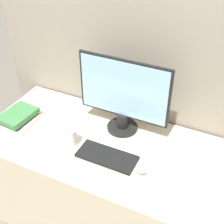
% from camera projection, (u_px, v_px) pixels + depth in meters
% --- Properties ---
extents(cubicle_panel_rear, '(2.09, 0.04, 1.76)m').
position_uv_depth(cubicle_panel_rear, '(135.00, 96.00, 2.18)').
color(cubicle_panel_rear, gray).
rests_on(cubicle_panel_rear, ground_plane).
extents(desk, '(1.69, 0.76, 0.76)m').
position_uv_depth(desk, '(109.00, 185.00, 2.18)').
color(desk, beige).
rests_on(desk, ground_plane).
extents(monitor, '(0.60, 0.20, 0.51)m').
position_uv_depth(monitor, '(123.00, 97.00, 1.94)').
color(monitor, black).
rests_on(monitor, desk).
extents(keyboard, '(0.36, 0.15, 0.02)m').
position_uv_depth(keyboard, '(107.00, 156.00, 1.86)').
color(keyboard, black).
rests_on(keyboard, desk).
extents(mouse, '(0.06, 0.04, 0.04)m').
position_uv_depth(mouse, '(141.00, 171.00, 1.76)').
color(mouse, gray).
rests_on(mouse, desk).
extents(coffee_cup, '(0.09, 0.09, 0.12)m').
position_uv_depth(coffee_cup, '(70.00, 137.00, 1.93)').
color(coffee_cup, white).
rests_on(coffee_cup, desk).
extents(book_stack, '(0.26, 0.30, 0.08)m').
position_uv_depth(book_stack, '(18.00, 117.00, 2.13)').
color(book_stack, silver).
rests_on(book_stack, desk).
extents(paper_pile, '(0.24, 0.27, 0.01)m').
position_uv_depth(paper_pile, '(203.00, 188.00, 1.67)').
color(paper_pile, white).
rests_on(paper_pile, desk).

